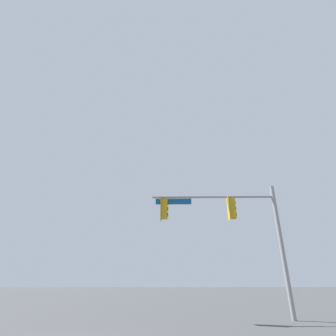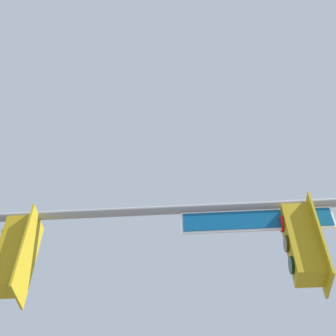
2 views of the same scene
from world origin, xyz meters
name	(u,v)px [view 1 (image 1 of 2)]	position (x,y,z in m)	size (l,w,h in m)	color
signal_pole_near	(233,222)	(-5.74, -7.36, 4.60)	(6.86, 0.73, 6.62)	gray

